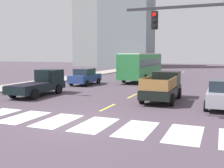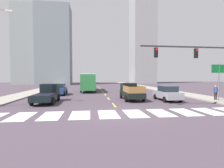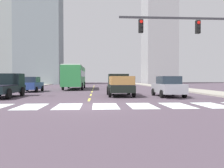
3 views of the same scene
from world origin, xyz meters
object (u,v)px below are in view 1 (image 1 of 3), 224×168
Objects in this scene: pickup_stakebed at (163,87)px; city_bus at (142,65)px; sedan_far at (85,77)px; sedan_mid at (223,94)px; pickup_dark at (41,83)px.

city_bus is (-5.24, 13.10, 1.02)m from pickup_stakebed.
sedan_mid is at bearing -29.37° from sedan_far.
sedan_mid is (13.44, -0.39, -0.06)m from pickup_dark.
pickup_stakebed is 4.25m from sedan_mid.
sedan_mid is at bearing -56.05° from city_bus.
city_bus is at bearing 75.12° from pickup_dark.
sedan_far is (-0.06, 7.74, -0.06)m from pickup_dark.
sedan_far is at bearing 151.74° from sedan_mid.
pickup_dark is 1.18× the size of sedan_far.
pickup_stakebed is at bearing -66.27° from city_bus.
city_bus is (4.25, 14.30, 1.03)m from pickup_dark.
pickup_dark is at bearing -178.88° from sedan_mid.
city_bus reaches higher than sedan_far.
city_bus is 7.93m from sedan_far.
city_bus is at bearing 112.92° from pickup_stakebed.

